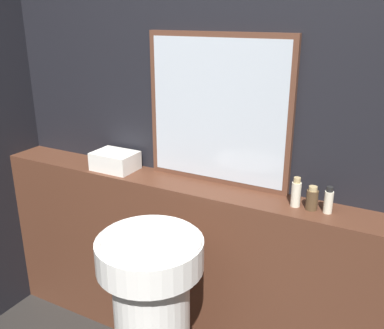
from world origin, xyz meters
The scene contains 8 objects.
wall_back centered at (0.00, 1.62, 1.25)m, with size 8.00×0.06×2.50m.
vanity_counter centered at (0.00, 1.48, 0.49)m, with size 2.40×0.23×0.99m.
pedestal_sink centered at (0.04, 1.00, 0.52)m, with size 0.44×0.44×0.94m.
mirror centered at (0.07, 1.57, 1.35)m, with size 0.74×0.03×0.73m.
towel_stack centered at (-0.50, 1.48, 1.04)m, with size 0.23×0.17×0.10m.
shampoo_bottle centered at (0.50, 1.48, 1.05)m, with size 0.04×0.04×0.14m.
conditioner_bottle centered at (0.57, 1.48, 1.04)m, with size 0.05×0.05×0.11m.
lotion_bottle centered at (0.64, 1.48, 1.04)m, with size 0.04×0.04×0.12m.
Camera 1 is at (0.91, -0.26, 1.80)m, focal length 40.00 mm.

